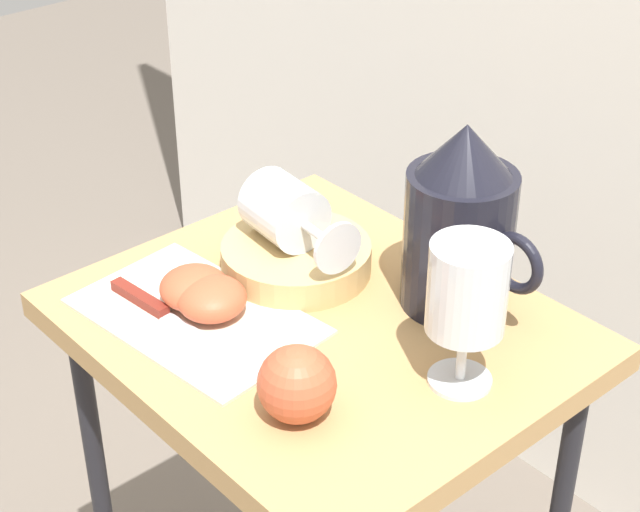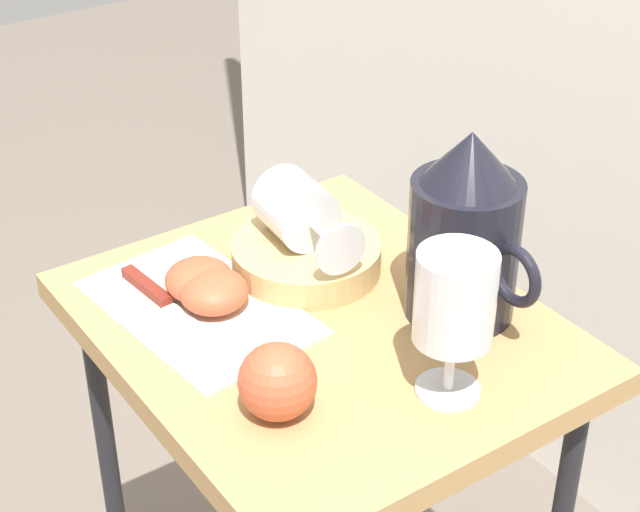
% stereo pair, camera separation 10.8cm
% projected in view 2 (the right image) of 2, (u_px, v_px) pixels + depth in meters
% --- Properties ---
extents(table, '(0.52, 0.44, 0.67)m').
position_uv_depth(table, '(320.00, 374.00, 1.16)').
color(table, '#AD8451').
rests_on(table, ground_plane).
extents(linen_napkin, '(0.28, 0.19, 0.00)m').
position_uv_depth(linen_napkin, '(199.00, 308.00, 1.14)').
color(linen_napkin, beige).
rests_on(linen_napkin, table).
extents(basket_tray, '(0.17, 0.17, 0.03)m').
position_uv_depth(basket_tray, '(306.00, 257.00, 1.20)').
color(basket_tray, tan).
rests_on(basket_tray, table).
extents(pitcher, '(0.17, 0.12, 0.21)m').
position_uv_depth(pitcher, '(464.00, 243.00, 1.09)').
color(pitcher, black).
rests_on(pitcher, table).
extents(wine_glass_upright, '(0.08, 0.08, 0.16)m').
position_uv_depth(wine_glass_upright, '(454.00, 305.00, 0.97)').
color(wine_glass_upright, silver).
rests_on(wine_glass_upright, table).
extents(wine_glass_tipped_near, '(0.15, 0.08, 0.08)m').
position_uv_depth(wine_glass_tipped_near, '(298.00, 210.00, 1.18)').
color(wine_glass_tipped_near, silver).
rests_on(wine_glass_tipped_near, basket_tray).
extents(apple_half_left, '(0.08, 0.08, 0.04)m').
position_uv_depth(apple_half_left, '(214.00, 291.00, 1.12)').
color(apple_half_left, '#C15133').
rests_on(apple_half_left, linen_napkin).
extents(apple_half_right, '(0.08, 0.08, 0.04)m').
position_uv_depth(apple_half_right, '(199.00, 280.00, 1.14)').
color(apple_half_right, '#C15133').
rests_on(apple_half_right, linen_napkin).
extents(apple_whole, '(0.08, 0.08, 0.08)m').
position_uv_depth(apple_whole, '(277.00, 382.00, 0.97)').
color(apple_whole, '#C15133').
rests_on(apple_whole, table).
extents(knife, '(0.24, 0.04, 0.01)m').
position_uv_depth(knife, '(168.00, 304.00, 1.13)').
color(knife, silver).
rests_on(knife, linen_napkin).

